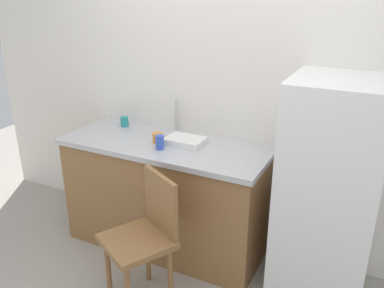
% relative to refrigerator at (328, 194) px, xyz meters
% --- Properties ---
extents(back_wall, '(4.80, 0.10, 2.45)m').
position_rel_refrigerator_xyz_m(back_wall, '(-0.78, 0.35, 0.48)').
color(back_wall, white).
rests_on(back_wall, ground_plane).
extents(cabinet_base, '(1.55, 0.60, 0.85)m').
position_rel_refrigerator_xyz_m(cabinet_base, '(-1.20, 0.00, -0.32)').
color(cabinet_base, olive).
rests_on(cabinet_base, ground_plane).
extents(countertop, '(1.59, 0.64, 0.04)m').
position_rel_refrigerator_xyz_m(countertop, '(-1.20, 0.00, 0.12)').
color(countertop, '#B7B7BC').
rests_on(countertop, cabinet_base).
extents(faucet, '(0.02, 0.02, 0.27)m').
position_rel_refrigerator_xyz_m(faucet, '(-1.24, 0.25, 0.28)').
color(faucet, '#B7B7BC').
rests_on(faucet, countertop).
extents(refrigerator, '(0.59, 0.60, 1.49)m').
position_rel_refrigerator_xyz_m(refrigerator, '(0.00, 0.00, 0.00)').
color(refrigerator, white).
rests_on(refrigerator, ground_plane).
extents(chair, '(0.54, 0.54, 0.89)m').
position_rel_refrigerator_xyz_m(chair, '(-1.01, -0.60, -0.25)').
color(chair, olive).
rests_on(chair, ground_plane).
extents(dish_tray, '(0.28, 0.20, 0.05)m').
position_rel_refrigerator_xyz_m(dish_tray, '(-1.05, 0.04, 0.17)').
color(dish_tray, white).
rests_on(dish_tray, countertop).
extents(cup_teal, '(0.07, 0.07, 0.08)m').
position_rel_refrigerator_xyz_m(cup_teal, '(-1.69, 0.18, 0.18)').
color(cup_teal, teal).
rests_on(cup_teal, countertop).
extents(cup_orange, '(0.08, 0.08, 0.07)m').
position_rel_refrigerator_xyz_m(cup_orange, '(-1.25, -0.02, 0.18)').
color(cup_orange, orange).
rests_on(cup_orange, countertop).
extents(cup_blue, '(0.06, 0.06, 0.10)m').
position_rel_refrigerator_xyz_m(cup_blue, '(-1.17, -0.13, 0.19)').
color(cup_blue, blue).
rests_on(cup_blue, countertop).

